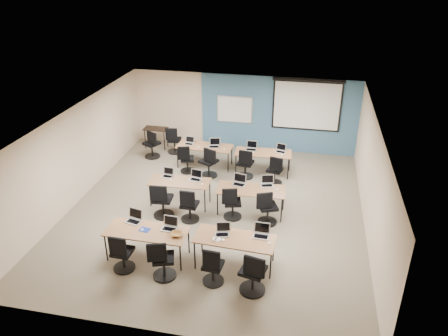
% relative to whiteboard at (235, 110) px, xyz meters
% --- Properties ---
extents(floor, '(8.00, 9.00, 0.02)m').
position_rel_whiteboard_xyz_m(floor, '(0.30, -4.43, -1.45)').
color(floor, '#6B6354').
rests_on(floor, ground).
extents(ceiling, '(8.00, 9.00, 0.02)m').
position_rel_whiteboard_xyz_m(ceiling, '(0.30, -4.43, 1.25)').
color(ceiling, white).
rests_on(ceiling, ground).
extents(wall_back, '(8.00, 0.04, 2.70)m').
position_rel_whiteboard_xyz_m(wall_back, '(0.30, 0.07, -0.10)').
color(wall_back, beige).
rests_on(wall_back, ground).
extents(wall_front, '(8.00, 0.04, 2.70)m').
position_rel_whiteboard_xyz_m(wall_front, '(0.30, -8.93, -0.10)').
color(wall_front, beige).
rests_on(wall_front, ground).
extents(wall_left, '(0.04, 9.00, 2.70)m').
position_rel_whiteboard_xyz_m(wall_left, '(-3.70, -4.43, -0.10)').
color(wall_left, beige).
rests_on(wall_left, ground).
extents(wall_right, '(0.04, 9.00, 2.70)m').
position_rel_whiteboard_xyz_m(wall_right, '(4.30, -4.43, -0.10)').
color(wall_right, beige).
rests_on(wall_right, ground).
extents(blue_accent_panel, '(5.50, 0.04, 2.70)m').
position_rel_whiteboard_xyz_m(blue_accent_panel, '(1.55, 0.04, -0.10)').
color(blue_accent_panel, '#3D5977').
rests_on(blue_accent_panel, wall_back).
extents(whiteboard, '(1.28, 0.03, 0.98)m').
position_rel_whiteboard_xyz_m(whiteboard, '(0.00, 0.00, 0.00)').
color(whiteboard, silver).
rests_on(whiteboard, wall_back).
extents(projector_screen, '(2.40, 0.10, 1.82)m').
position_rel_whiteboard_xyz_m(projector_screen, '(2.50, -0.02, 0.44)').
color(projector_screen, black).
rests_on(projector_screen, wall_back).
extents(training_table_front_left, '(1.90, 0.79, 0.73)m').
position_rel_whiteboard_xyz_m(training_table_front_left, '(-0.79, -6.79, -0.76)').
color(training_table_front_left, '#A57344').
rests_on(training_table_front_left, floor).
extents(training_table_front_right, '(1.82, 0.76, 0.73)m').
position_rel_whiteboard_xyz_m(training_table_front_right, '(1.24, -6.67, -0.76)').
color(training_table_front_right, '#9F6B2E').
rests_on(training_table_front_right, floor).
extents(training_table_mid_left, '(1.70, 0.71, 0.73)m').
position_rel_whiteboard_xyz_m(training_table_mid_left, '(-0.76, -4.32, -0.77)').
color(training_table_mid_left, '#AA8041').
rests_on(training_table_mid_left, floor).
extents(training_table_mid_right, '(1.85, 0.77, 0.73)m').
position_rel_whiteboard_xyz_m(training_table_mid_right, '(1.27, -4.36, -0.76)').
color(training_table_mid_right, '#A76E47').
rests_on(training_table_mid_right, floor).
extents(training_table_back_left, '(1.83, 0.76, 0.73)m').
position_rel_whiteboard_xyz_m(training_table_back_left, '(-0.67, -1.76, -0.76)').
color(training_table_back_left, '#985B35').
rests_on(training_table_back_left, floor).
extents(training_table_back_right, '(1.79, 0.74, 0.73)m').
position_rel_whiteboard_xyz_m(training_table_back_right, '(1.29, -1.87, -0.77)').
color(training_table_back_right, brown).
rests_on(training_table_back_right, floor).
extents(laptop_0, '(0.36, 0.31, 0.27)m').
position_rel_whiteboard_xyz_m(laptop_0, '(-1.22, -6.46, -0.65)').
color(laptop_0, silver).
rests_on(laptop_0, training_table_front_left).
extents(mouse_0, '(0.07, 0.10, 0.03)m').
position_rel_whiteboard_xyz_m(mouse_0, '(-0.89, -6.80, -0.71)').
color(mouse_0, white).
rests_on(mouse_0, training_table_front_left).
extents(task_chair_0, '(0.49, 0.49, 0.98)m').
position_rel_whiteboard_xyz_m(task_chair_0, '(-1.18, -7.38, -1.05)').
color(task_chair_0, black).
rests_on(task_chair_0, floor).
extents(laptop_1, '(0.35, 0.30, 0.27)m').
position_rel_whiteboard_xyz_m(laptop_1, '(-0.30, -6.59, -0.65)').
color(laptop_1, '#A4A4AD').
rests_on(laptop_1, training_table_front_left).
extents(mouse_1, '(0.07, 0.10, 0.03)m').
position_rel_whiteboard_xyz_m(mouse_1, '(-0.10, -6.70, -0.71)').
color(mouse_1, white).
rests_on(mouse_1, training_table_front_left).
extents(task_chair_1, '(0.53, 0.52, 1.00)m').
position_rel_whiteboard_xyz_m(task_chair_1, '(-0.21, -7.44, -1.04)').
color(task_chair_1, black).
rests_on(task_chair_1, floor).
extents(laptop_2, '(0.33, 0.28, 0.25)m').
position_rel_whiteboard_xyz_m(laptop_2, '(0.94, -6.56, -0.66)').
color(laptop_2, '#ADAEB8').
rests_on(laptop_2, training_table_front_right).
extents(mouse_2, '(0.09, 0.12, 0.04)m').
position_rel_whiteboard_xyz_m(mouse_2, '(1.01, -6.80, -0.71)').
color(mouse_2, white).
rests_on(mouse_2, training_table_front_right).
extents(task_chair_2, '(0.47, 0.47, 0.95)m').
position_rel_whiteboard_xyz_m(task_chair_2, '(0.90, -7.40, -1.06)').
color(task_chair_2, black).
rests_on(task_chair_2, floor).
extents(laptop_3, '(0.36, 0.31, 0.27)m').
position_rel_whiteboard_xyz_m(laptop_3, '(1.81, -6.45, -0.65)').
color(laptop_3, '#A5A5AA').
rests_on(laptop_3, training_table_front_right).
extents(mouse_3, '(0.09, 0.11, 0.03)m').
position_rel_whiteboard_xyz_m(mouse_3, '(2.02, -6.72, -0.71)').
color(mouse_3, white).
rests_on(mouse_3, training_table_front_right).
extents(task_chair_3, '(0.56, 0.56, 1.03)m').
position_rel_whiteboard_xyz_m(task_chair_3, '(1.78, -7.50, -1.02)').
color(task_chair_3, black).
rests_on(task_chair_3, floor).
extents(laptop_4, '(0.31, 0.26, 0.23)m').
position_rel_whiteboard_xyz_m(laptop_4, '(-1.17, -4.08, -0.66)').
color(laptop_4, silver).
rests_on(laptop_4, training_table_mid_left).
extents(mouse_4, '(0.08, 0.10, 0.03)m').
position_rel_whiteboard_xyz_m(mouse_4, '(-1.01, -4.29, -0.71)').
color(mouse_4, white).
rests_on(mouse_4, training_table_mid_left).
extents(task_chair_4, '(0.56, 0.56, 1.03)m').
position_rel_whiteboard_xyz_m(task_chair_4, '(-1.03, -5.07, -1.02)').
color(task_chair_4, black).
rests_on(task_chair_4, floor).
extents(laptop_5, '(0.34, 0.29, 0.26)m').
position_rel_whiteboard_xyz_m(laptop_5, '(-0.35, -4.11, -0.66)').
color(laptop_5, '#ADAEB7').
rests_on(laptop_5, training_table_mid_left).
extents(mouse_5, '(0.07, 0.10, 0.03)m').
position_rel_whiteboard_xyz_m(mouse_5, '(-0.09, -4.38, -0.71)').
color(mouse_5, white).
rests_on(mouse_5, training_table_mid_left).
extents(task_chair_5, '(0.49, 0.49, 0.98)m').
position_rel_whiteboard_xyz_m(task_chair_5, '(-0.26, -5.12, -1.05)').
color(task_chair_5, black).
rests_on(task_chair_5, floor).
extents(laptop_6, '(0.36, 0.31, 0.27)m').
position_rel_whiteboard_xyz_m(laptop_6, '(0.90, -4.14, -0.65)').
color(laptop_6, silver).
rests_on(laptop_6, training_table_mid_right).
extents(mouse_6, '(0.08, 0.10, 0.03)m').
position_rel_whiteboard_xyz_m(mouse_6, '(1.04, -4.29, -0.71)').
color(mouse_6, white).
rests_on(mouse_6, training_table_mid_right).
extents(task_chair_6, '(0.49, 0.49, 0.97)m').
position_rel_whiteboard_xyz_m(task_chair_6, '(0.82, -4.77, -1.05)').
color(task_chair_6, black).
rests_on(task_chair_6, floor).
extents(laptop_7, '(0.35, 0.30, 0.26)m').
position_rel_whiteboard_xyz_m(laptop_7, '(1.66, -4.04, -0.66)').
color(laptop_7, '#A2A2AC').
rests_on(laptop_7, training_table_mid_right).
extents(mouse_7, '(0.07, 0.10, 0.03)m').
position_rel_whiteboard_xyz_m(mouse_7, '(1.96, -4.25, -0.71)').
color(mouse_7, white).
rests_on(mouse_7, training_table_mid_right).
extents(task_chair_7, '(0.55, 0.52, 1.00)m').
position_rel_whiteboard_xyz_m(task_chair_7, '(1.76, -4.83, -1.04)').
color(task_chair_7, black).
rests_on(task_chair_7, floor).
extents(laptop_8, '(0.30, 0.26, 0.23)m').
position_rel_whiteboard_xyz_m(laptop_8, '(-1.22, -1.69, -0.66)').
color(laptop_8, silver).
rests_on(laptop_8, training_table_back_left).
extents(mouse_8, '(0.08, 0.10, 0.03)m').
position_rel_whiteboard_xyz_m(mouse_8, '(-0.84, -1.92, -0.71)').
color(mouse_8, white).
rests_on(mouse_8, training_table_back_left).
extents(task_chair_8, '(0.48, 0.47, 0.96)m').
position_rel_whiteboard_xyz_m(task_chair_8, '(-1.14, -2.34, -1.06)').
color(task_chair_8, black).
rests_on(task_chair_8, floor).
extents(laptop_9, '(0.35, 0.30, 0.27)m').
position_rel_whiteboard_xyz_m(laptop_9, '(-0.35, -1.74, -0.65)').
color(laptop_9, '#A8A9B5').
rests_on(laptop_9, training_table_back_left).
extents(mouse_9, '(0.07, 0.10, 0.03)m').
position_rel_whiteboard_xyz_m(mouse_9, '(0.03, -1.91, -0.71)').
color(mouse_9, white).
rests_on(mouse_9, training_table_back_left).
extents(task_chair_9, '(0.59, 0.55, 1.03)m').
position_rel_whiteboard_xyz_m(task_chair_9, '(-0.35, -2.51, -1.02)').
color(task_chair_9, black).
rests_on(task_chair_9, floor).
extents(laptop_10, '(0.35, 0.29, 0.26)m').
position_rel_whiteboard_xyz_m(laptop_10, '(0.88, -1.72, -0.66)').
color(laptop_10, '#A3A4B0').
rests_on(laptop_10, training_table_back_right).
extents(mouse_10, '(0.08, 0.10, 0.03)m').
position_rel_whiteboard_xyz_m(mouse_10, '(0.98, -1.98, -0.71)').
color(mouse_10, white).
rests_on(mouse_10, training_table_back_right).
extents(task_chair_10, '(0.52, 0.52, 1.00)m').
position_rel_whiteboard_xyz_m(task_chair_10, '(0.79, -2.35, -1.04)').
color(task_chair_10, black).
rests_on(task_chair_10, floor).
extents(laptop_11, '(0.32, 0.27, 0.24)m').
position_rel_whiteboard_xyz_m(laptop_11, '(1.83, -1.71, -0.66)').
color(laptop_11, '#B5B5B7').
rests_on(laptop_11, training_table_back_right).
extents(mouse_11, '(0.07, 0.10, 0.04)m').
position_rel_whiteboard_xyz_m(mouse_11, '(1.88, -1.98, -0.71)').
color(mouse_11, white).
rests_on(mouse_11, training_table_back_right).
extents(task_chair_11, '(0.49, 0.49, 0.97)m').
position_rel_whiteboard_xyz_m(task_chair_11, '(1.75, -2.59, -1.05)').
color(task_chair_11, black).
rests_on(task_chair_11, floor).
extents(blue_mousepad, '(0.27, 0.24, 0.01)m').
position_rel_whiteboard_xyz_m(blue_mousepad, '(-0.85, -6.77, -0.72)').
color(blue_mousepad, navy).
rests_on(blue_mousepad, training_table_front_left).
extents(snack_bowl, '(0.35, 0.35, 0.08)m').
position_rel_whiteboard_xyz_m(snack_bowl, '(-0.06, -6.83, -0.68)').
color(snack_bowl, olive).
rests_on(snack_bowl, training_table_front_left).
extents(snack_plate, '(0.21, 0.21, 0.01)m').
position_rel_whiteboard_xyz_m(snack_plate, '(0.86, -6.80, -0.71)').
color(snack_plate, white).
rests_on(snack_plate, training_table_front_right).
extents(coffee_cup, '(0.06, 0.06, 0.05)m').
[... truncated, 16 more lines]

